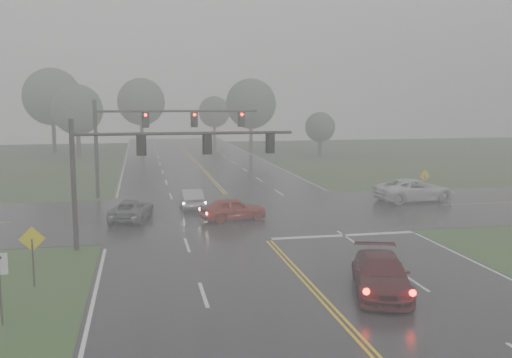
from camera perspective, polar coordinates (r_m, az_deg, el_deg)
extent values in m
plane|color=#2B481E|center=(18.88, 11.16, -16.37)|extent=(180.00, 180.00, 0.00)
cube|color=black|center=(37.28, -0.75, -4.04)|extent=(18.00, 160.00, 0.02)
cube|color=black|center=(39.21, -1.29, -3.45)|extent=(120.00, 14.00, 0.02)
cube|color=silver|center=(33.19, 8.78, -5.64)|extent=(8.50, 0.50, 0.01)
imported|color=#400B0E|center=(23.97, 12.34, -11.06)|extent=(3.54, 5.59, 1.51)
imported|color=maroon|center=(37.02, -2.29, -4.13)|extent=(4.51, 2.44, 1.46)
imported|color=#A3A5AB|center=(41.48, -6.48, -2.87)|extent=(1.56, 4.19, 1.37)
imported|color=#4C4F52|center=(38.00, -12.31, -4.00)|extent=(3.19, 5.04, 1.30)
imported|color=silver|center=(45.51, 15.51, -2.15)|extent=(6.46, 3.55, 1.72)
cylinder|color=black|center=(30.60, -17.76, -0.60)|extent=(0.26, 0.26, 6.78)
cylinder|color=black|center=(30.34, -17.97, 4.33)|extent=(0.17, 0.17, 0.75)
cylinder|color=black|center=(30.24, -7.06, 4.55)|extent=(11.49, 0.17, 0.17)
cube|color=black|center=(30.19, -11.40, 3.38)|extent=(0.32, 0.26, 0.99)
cube|color=black|center=(30.34, -11.40, 3.40)|extent=(0.52, 0.03, 1.18)
cube|color=black|center=(30.39, -4.88, 3.53)|extent=(0.32, 0.26, 0.99)
cube|color=black|center=(30.54, -4.91, 3.55)|extent=(0.52, 0.03, 1.18)
cube|color=black|center=(30.98, 1.48, 3.64)|extent=(0.32, 0.26, 0.99)
cube|color=black|center=(31.12, 1.42, 3.66)|extent=(0.52, 0.03, 1.18)
cylinder|color=black|center=(46.45, -15.69, 2.87)|extent=(0.30, 0.30, 7.76)
cylinder|color=black|center=(46.30, -15.82, 6.59)|extent=(0.19, 0.19, 0.86)
cylinder|color=black|center=(46.28, -7.79, 6.75)|extent=(12.88, 0.19, 0.19)
cube|color=black|center=(46.20, -10.98, 5.87)|extent=(0.37, 0.30, 1.13)
cube|color=black|center=(46.37, -10.99, 5.88)|extent=(0.59, 0.03, 1.35)
cylinder|color=#FF0C05|center=(46.01, -10.99, 6.31)|extent=(0.24, 0.06, 0.24)
cube|color=black|center=(46.40, -6.18, 5.98)|extent=(0.37, 0.30, 1.13)
cube|color=black|center=(46.57, -6.20, 5.98)|extent=(0.59, 0.03, 1.35)
cylinder|color=#FF0C05|center=(46.22, -6.17, 6.41)|extent=(0.24, 0.06, 0.24)
cube|color=black|center=(46.92, -1.45, 6.04)|extent=(0.37, 0.30, 1.13)
cube|color=black|center=(47.09, -1.49, 6.05)|extent=(0.59, 0.03, 1.35)
cylinder|color=#FF0C05|center=(46.74, -1.42, 6.47)|extent=(0.24, 0.06, 0.24)
cylinder|color=black|center=(25.62, -21.39, -7.82)|extent=(0.07, 0.07, 2.03)
cube|color=#D9C20C|center=(25.40, -21.50, -5.60)|extent=(1.07, 0.08, 1.06)
cylinder|color=black|center=(21.81, -24.18, -10.52)|extent=(0.07, 0.07, 2.16)
cylinder|color=black|center=(46.00, 16.50, -0.87)|extent=(0.06, 0.06, 1.92)
cube|color=#D9C20C|center=(45.89, 16.53, 0.32)|extent=(0.99, 0.27, 1.01)
cylinder|color=#31261F|center=(79.53, -17.31, 3.34)|extent=(0.57, 0.57, 3.75)
sphere|color=#364E34|center=(79.32, -17.45, 6.64)|extent=(6.67, 6.67, 6.67)
cylinder|color=#31261F|center=(84.70, -0.51, 4.09)|extent=(0.52, 0.52, 4.17)
sphere|color=#364E34|center=(84.52, -0.52, 7.54)|extent=(7.41, 7.41, 7.41)
cylinder|color=#31261F|center=(95.50, -11.32, 4.42)|extent=(0.60, 0.60, 4.33)
sphere|color=#364E34|center=(95.34, -11.41, 7.59)|extent=(7.69, 7.69, 7.69)
cylinder|color=#31261F|center=(79.43, 6.39, 3.13)|extent=(0.51, 0.51, 2.34)
sphere|color=#364E34|center=(79.25, 6.42, 5.18)|extent=(4.15, 4.15, 4.15)
cylinder|color=#31261F|center=(90.13, -19.55, 4.06)|extent=(0.59, 0.59, 4.76)
sphere|color=#364E34|center=(89.97, -19.72, 7.76)|extent=(8.47, 8.47, 8.47)
cylinder|color=#31261F|center=(105.65, -4.17, 4.57)|extent=(0.56, 0.56, 3.24)
sphere|color=#364E34|center=(105.49, -4.19, 6.72)|extent=(5.76, 5.76, 5.76)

